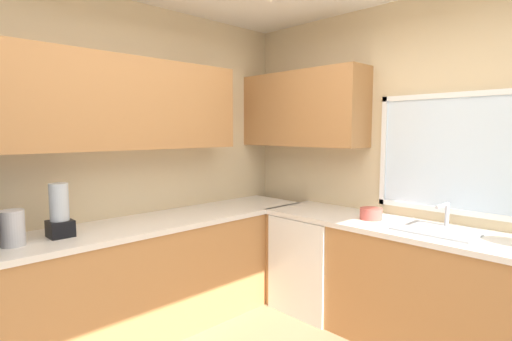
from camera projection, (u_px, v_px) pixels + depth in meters
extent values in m
cube|color=beige|center=(433.00, 166.00, 3.08)|extent=(3.77, 0.06, 2.64)
cube|color=beige|center=(102.00, 165.00, 3.11)|extent=(0.06, 3.78, 2.64)
cube|color=silver|center=(457.00, 154.00, 2.91)|extent=(1.12, 0.02, 0.83)
cube|color=white|center=(460.00, 95.00, 2.86)|extent=(1.20, 0.04, 0.04)
cube|color=white|center=(454.00, 211.00, 2.95)|extent=(1.20, 0.04, 0.04)
cube|color=white|center=(384.00, 151.00, 3.32)|extent=(0.04, 0.04, 0.91)
cube|color=#AD7542|center=(83.00, 102.00, 2.79)|extent=(0.32, 2.56, 0.70)
cube|color=#AD7542|center=(302.00, 109.00, 3.74)|extent=(1.30, 0.32, 0.70)
cube|color=#AD7542|center=(125.00, 286.00, 2.96)|extent=(0.62, 3.36, 0.85)
cube|color=silver|center=(123.00, 228.00, 2.92)|extent=(0.65, 3.39, 0.04)
cube|color=#AD7542|center=(438.00, 296.00, 2.78)|extent=(2.83, 0.62, 0.85)
cube|color=silver|center=(441.00, 235.00, 2.74)|extent=(2.86, 0.65, 0.04)
cube|color=white|center=(315.00, 261.00, 3.52)|extent=(0.60, 0.60, 0.85)
cylinder|color=#B7B7BC|center=(12.00, 228.00, 2.39)|extent=(0.14, 0.14, 0.22)
cube|color=#9EA0A5|center=(438.00, 231.00, 2.75)|extent=(0.53, 0.40, 0.02)
cylinder|color=#B7B7BC|center=(447.00, 215.00, 2.86)|extent=(0.03, 0.03, 0.18)
cylinder|color=#B7B7BC|center=(442.00, 206.00, 2.78)|extent=(0.02, 0.20, 0.02)
cylinder|color=#B74C42|center=(371.00, 214.00, 3.12)|extent=(0.17, 0.17, 0.09)
cube|color=black|center=(60.00, 229.00, 2.60)|extent=(0.15, 0.15, 0.11)
cylinder|color=#B2BCC6|center=(59.00, 202.00, 2.59)|extent=(0.12, 0.12, 0.25)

